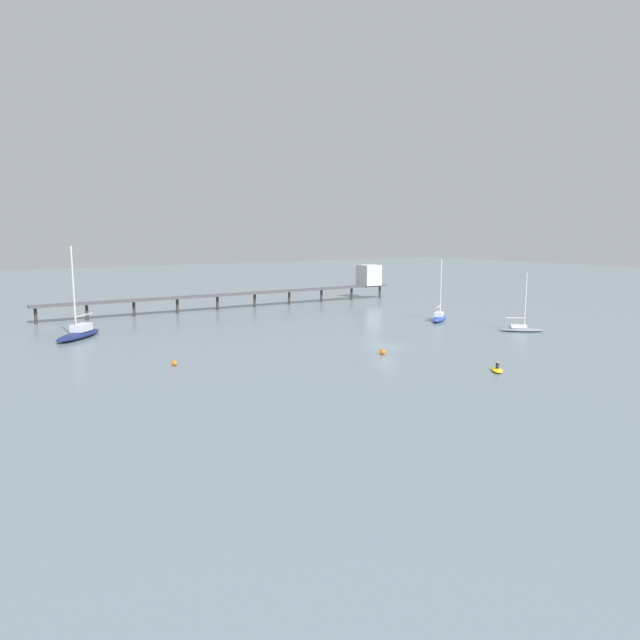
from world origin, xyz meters
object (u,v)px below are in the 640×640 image
sailboat_gray (521,328)px  mooring_buoy_inner (175,363)px  sailboat_navy (79,333)px  sailboat_blue (439,317)px  dinghy_yellow (497,370)px  pier (313,283)px  mooring_buoy_far (383,352)px

sailboat_gray → mooring_buoy_inner: (-51.30, 6.55, -0.24)m
sailboat_navy → sailboat_blue: sailboat_navy is taller
dinghy_yellow → mooring_buoy_inner: dinghy_yellow is taller
sailboat_navy → mooring_buoy_inner: size_ratio=21.20×
pier → mooring_buoy_inner: pier is taller
pier → mooring_buoy_far: (-21.21, -49.17, -3.72)m
pier → mooring_buoy_far: pier is taller
pier → mooring_buoy_far: size_ratio=99.93×
sailboat_blue → mooring_buoy_inner: bearing=-170.6°
pier → sailboat_gray: sailboat_gray is taller
pier → dinghy_yellow: bearing=-104.8°
pier → sailboat_blue: size_ratio=7.04×
mooring_buoy_far → mooring_buoy_inner: bearing=160.6°
sailboat_navy → mooring_buoy_inner: 24.61m
pier → mooring_buoy_inner: size_ratio=120.02×
sailboat_blue → mooring_buoy_far: 30.31m
dinghy_yellow → mooring_buoy_far: dinghy_yellow is taller
pier → mooring_buoy_far: bearing=-113.3°
sailboat_gray → mooring_buoy_far: size_ratio=12.10×
sailboat_navy → dinghy_yellow: sailboat_navy is taller
sailboat_navy → mooring_buoy_far: size_ratio=17.65×
pier → mooring_buoy_inner: (-44.45, -40.97, -3.78)m
pier → sailboat_navy: 52.77m
pier → sailboat_gray: (6.85, -47.52, -3.54)m
sailboat_navy → dinghy_yellow: (33.36, -45.64, -0.57)m
mooring_buoy_far → pier: bearing=66.7°
sailboat_navy → dinghy_yellow: 56.53m
sailboat_gray → mooring_buoy_far: (-28.06, -1.66, -0.18)m
mooring_buoy_inner → sailboat_navy: bearing=102.7°
sailboat_navy → dinghy_yellow: size_ratio=4.85×
sailboat_gray → dinghy_yellow: size_ratio=3.33×
sailboat_blue → pier: bearing=97.5°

